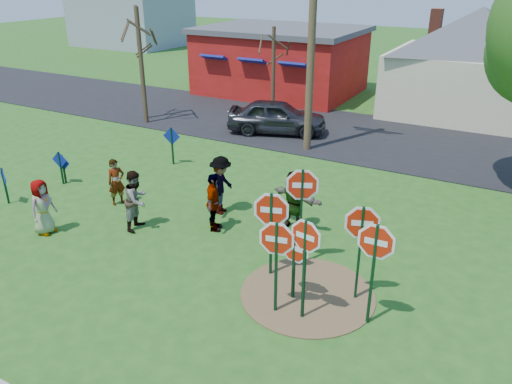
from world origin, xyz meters
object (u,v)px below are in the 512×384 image
person_b (116,182)px  utility_pole (312,22)px  stop_sign_a (276,248)px  person_a (42,207)px  stop_sign_d (362,230)px  suv (277,117)px  stop_sign_c (305,247)px  stop_sign_b (302,194)px

person_b → utility_pole: bearing=3.6°
stop_sign_a → person_a: size_ratio=1.44×
person_b → stop_sign_d: bearing=-72.1°
suv → person_a: bearing=153.6°
stop_sign_c → stop_sign_a: bearing=-163.6°
stop_sign_b → person_b: (-6.74, 0.52, -1.25)m
person_a → stop_sign_d: bearing=-86.4°
suv → utility_pole: utility_pole is taller
stop_sign_a → person_a: bearing=167.3°
stop_sign_a → stop_sign_c: (0.63, 0.08, 0.14)m
stop_sign_a → suv: 13.38m
person_b → utility_pole: (3.31, 7.94, 4.45)m
stop_sign_d → person_a: size_ratio=1.52×
stop_sign_d → suv: stop_sign_d is taller
person_a → utility_pole: (3.79, 10.45, 4.39)m
stop_sign_b → stop_sign_c: 2.22m
stop_sign_a → stop_sign_d: 1.96m
stop_sign_a → stop_sign_d: stop_sign_d is taller
stop_sign_c → utility_pole: (-4.39, 10.45, 3.43)m
stop_sign_b → suv: 11.44m
stop_sign_d → person_a: stop_sign_d is taller
stop_sign_d → person_a: bearing=168.8°
stop_sign_b → suv: stop_sign_b is taller
person_a → suv: bearing=-12.1°
suv → utility_pole: bearing=-142.4°
utility_pole → person_a: bearing=-109.9°
stop_sign_d → stop_sign_a: bearing=-156.1°
person_b → utility_pole: size_ratio=0.16×
person_a → utility_pole: size_ratio=0.17×
person_b → stop_sign_b: bearing=-68.1°
person_b → suv: bearing=19.3°
stop_sign_b → person_b: 6.87m
stop_sign_a → person_b: size_ratio=1.55×
stop_sign_b → suv: size_ratio=0.62×
stop_sign_d → utility_pole: bearing=100.3°
stop_sign_a → stop_sign_d: bearing=30.9°
person_a → suv: 12.00m
suv → stop_sign_c: bearing=-169.8°
stop_sign_a → utility_pole: utility_pole is taller
stop_sign_c → person_a: bearing=-170.5°
stop_sign_b → person_a: size_ratio=1.69×
stop_sign_d → suv: size_ratio=0.56×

